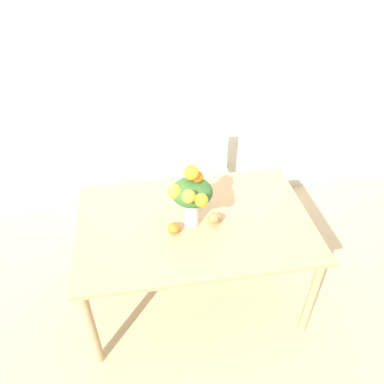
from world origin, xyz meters
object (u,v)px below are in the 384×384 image
(turkey_figurine, at_px, (215,217))
(dining_chair_near_window, at_px, (208,178))
(pumpkin, at_px, (174,228))
(flower_vase, at_px, (192,194))

(turkey_figurine, xyz_separation_m, dining_chair_near_window, (0.14, 0.91, -0.35))
(pumpkin, bearing_deg, flower_vase, 22.28)
(pumpkin, xyz_separation_m, dining_chair_near_window, (0.42, 0.97, -0.34))
(pumpkin, relative_size, dining_chair_near_window, 0.10)
(pumpkin, bearing_deg, turkey_figurine, 11.78)
(flower_vase, xyz_separation_m, pumpkin, (-0.12, -0.05, -0.23))
(pumpkin, bearing_deg, dining_chair_near_window, 66.51)
(flower_vase, bearing_deg, dining_chair_near_window, 72.02)
(turkey_figurine, bearing_deg, dining_chair_near_window, 81.28)
(flower_vase, relative_size, turkey_figurine, 3.50)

